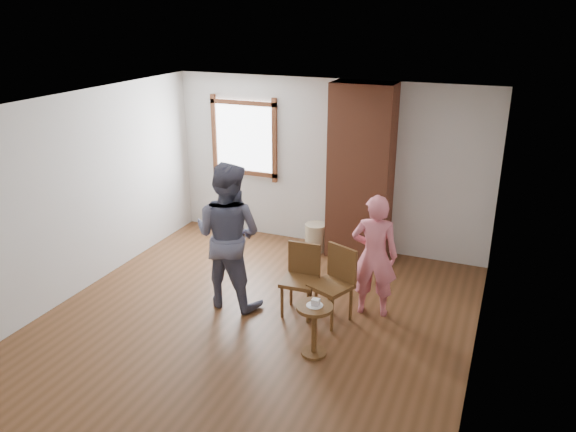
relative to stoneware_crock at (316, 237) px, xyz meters
The scene contains 12 objects.
ground 2.41m from the stoneware_crock, 89.07° to the right, with size 5.50×5.50×0.00m, color brown.
room_shell 2.40m from the stoneware_crock, 90.55° to the right, with size 5.04×5.52×2.62m.
brick_chimney 1.26m from the stoneware_crock, ahead, with size 0.90×0.50×2.60m, color #995236.
stoneware_crock is the anchor object (origin of this frame).
dark_pot 1.33m from the stoneware_crock, behind, with size 0.15×0.15×0.15m, color black.
dining_chair_left 1.89m from the stoneware_crock, 75.92° to the right, with size 0.43×0.43×0.88m.
dining_chair_right 2.06m from the stoneware_crock, 63.93° to the right, with size 0.56×0.56×0.92m.
side_table 2.81m from the stoneware_crock, 70.71° to the right, with size 0.40×0.40×0.60m.
cake_plate 2.83m from the stoneware_crock, 70.71° to the right, with size 0.18×0.18×0.01m, color white.
cake_slice 2.84m from the stoneware_crock, 70.52° to the right, with size 0.08×0.07×0.06m, color white.
man 2.14m from the stoneware_crock, 103.11° to the right, with size 0.90×0.70×1.86m, color #121433.
person_pink 2.07m from the stoneware_crock, 49.99° to the right, with size 0.56×0.37×1.54m, color pink.
Camera 1 is at (2.62, -5.20, 3.57)m, focal length 35.00 mm.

